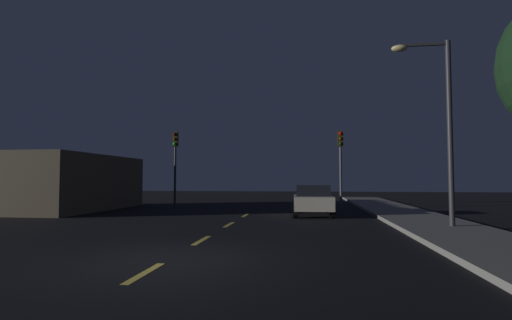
% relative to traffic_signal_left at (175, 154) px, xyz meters
% --- Properties ---
extents(ground_plane, '(80.00, 80.00, 0.00)m').
position_rel_traffic_signal_left_xyz_m(ground_plane, '(5.27, -8.10, -3.30)').
color(ground_plane, black).
extents(sidewalk_curb_right, '(3.00, 40.00, 0.15)m').
position_rel_traffic_signal_left_xyz_m(sidewalk_curb_right, '(12.77, -8.10, -3.22)').
color(sidewalk_curb_right, gray).
rests_on(sidewalk_curb_right, ground_plane).
extents(lane_stripe_nearest, '(0.16, 1.60, 0.01)m').
position_rel_traffic_signal_left_xyz_m(lane_stripe_nearest, '(5.27, -16.30, -3.29)').
color(lane_stripe_nearest, '#EACC4C').
rests_on(lane_stripe_nearest, ground_plane).
extents(lane_stripe_second, '(0.16, 1.60, 0.01)m').
position_rel_traffic_signal_left_xyz_m(lane_stripe_second, '(5.27, -12.50, -3.29)').
color(lane_stripe_second, '#EACC4C').
rests_on(lane_stripe_second, ground_plane).
extents(lane_stripe_third, '(0.16, 1.60, 0.01)m').
position_rel_traffic_signal_left_xyz_m(lane_stripe_third, '(5.27, -8.70, -3.29)').
color(lane_stripe_third, '#EACC4C').
rests_on(lane_stripe_third, ground_plane).
extents(lane_stripe_fourth, '(0.16, 1.60, 0.01)m').
position_rel_traffic_signal_left_xyz_m(lane_stripe_fourth, '(5.27, -4.90, -3.29)').
color(lane_stripe_fourth, '#EACC4C').
rests_on(lane_stripe_fourth, ground_plane).
extents(traffic_signal_left, '(0.32, 0.38, 4.69)m').
position_rel_traffic_signal_left_xyz_m(traffic_signal_left, '(0.00, 0.00, 0.00)').
color(traffic_signal_left, '#2D2D30').
rests_on(traffic_signal_left, ground_plane).
extents(traffic_signal_right, '(0.32, 0.38, 4.57)m').
position_rel_traffic_signal_left_xyz_m(traffic_signal_right, '(10.18, -0.00, -0.07)').
color(traffic_signal_right, '#4C4C51').
rests_on(traffic_signal_right, ground_plane).
extents(car_stopped_ahead, '(1.98, 3.88, 1.45)m').
position_rel_traffic_signal_left_xyz_m(car_stopped_ahead, '(8.46, -4.50, -2.55)').
color(car_stopped_ahead, beige).
rests_on(car_stopped_ahead, ground_plane).
extents(street_lamp_right, '(1.97, 0.36, 6.51)m').
position_rel_traffic_signal_left_xyz_m(street_lamp_right, '(12.74, -9.32, 0.68)').
color(street_lamp_right, '#2D2D30').
rests_on(street_lamp_right, ground_plane).
extents(storefront_left, '(4.31, 8.68, 3.07)m').
position_rel_traffic_signal_left_xyz_m(storefront_left, '(-4.88, -2.98, -1.76)').
color(storefront_left, brown).
rests_on(storefront_left, ground_plane).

